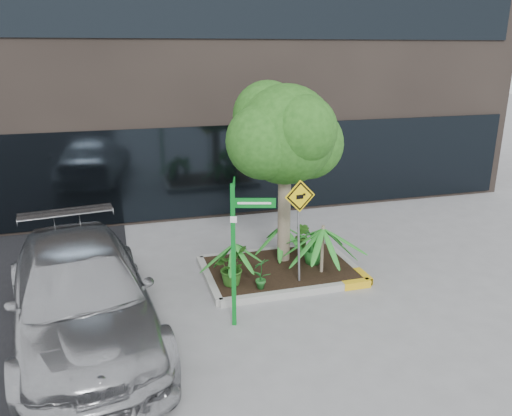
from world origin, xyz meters
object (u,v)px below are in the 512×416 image
object	(u,v)px
parked_car	(81,295)
street_sign_post	(236,239)
cattle_sign	(299,214)
tree	(285,135)

from	to	relation	value
parked_car	street_sign_post	distance (m)	2.76
parked_car	cattle_sign	size ratio (longest dim) A/B	2.57
parked_car	street_sign_post	world-z (taller)	street_sign_post
street_sign_post	parked_car	bearing A→B (deg)	-169.52
tree	cattle_sign	distance (m)	1.79
tree	street_sign_post	distance (m)	3.06
tree	street_sign_post	bearing A→B (deg)	-126.64
street_sign_post	cattle_sign	world-z (taller)	street_sign_post
street_sign_post	cattle_sign	xyz separation A→B (m)	(1.57, 1.09, -0.02)
parked_car	cattle_sign	xyz separation A→B (m)	(4.19, 0.81, 0.80)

